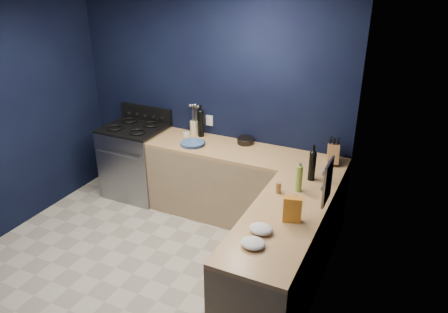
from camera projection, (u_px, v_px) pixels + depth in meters
The scene contains 27 objects.
floor at pixel (133, 275), 4.35m from camera, with size 3.50×3.50×0.02m, color #BAB7A3.
ceiling at pixel (102, 0), 3.26m from camera, with size 3.50×3.50×0.02m, color silver.
wall_back at pixel (210, 103), 5.25m from camera, with size 3.50×0.02×2.60m, color black.
wall_right at pixel (316, 200), 3.12m from camera, with size 0.02×3.50×2.60m, color black.
cab_back at pixel (243, 187), 5.12m from camera, with size 2.30×0.63×0.86m, color #997F5D.
top_back at pixel (244, 153), 4.93m from camera, with size 2.30×0.63×0.04m, color olive.
cab_right at pixel (279, 262), 3.84m from camera, with size 0.63×1.67×0.86m, color #997F5D.
top_right at pixel (282, 219), 3.66m from camera, with size 0.63×1.67×0.04m, color olive.
gas_range at pixel (137, 162), 5.69m from camera, with size 0.76×0.66×0.92m, color gray.
oven_door at pixel (122, 172), 5.43m from camera, with size 0.59×0.02×0.42m, color black.
cooktop at pixel (133, 128), 5.49m from camera, with size 0.76×0.66×0.03m, color black.
backguard at pixel (146, 114), 5.69m from camera, with size 0.76×0.06×0.20m, color black.
spice_panel at pixel (328, 182), 3.63m from camera, with size 0.02×0.28×0.38m, color gray.
wall_outlet at pixel (209, 120), 5.33m from camera, with size 0.09×0.02×0.13m, color white.
plate_stack at pixel (193, 143), 5.08m from camera, with size 0.28×0.28×0.04m, color #3D659A.
ramekin at pixel (186, 134), 5.36m from camera, with size 0.09×0.09×0.03m, color white.
utensil_crock at pixel (195, 127), 5.40m from camera, with size 0.13×0.13×0.16m, color #F5F1BF.
wine_bottle_back at pixel (201, 124), 5.27m from camera, with size 0.08×0.08×0.32m, color black.
lemon_basket at pixel (246, 141), 5.11m from camera, with size 0.20×0.20×0.07m, color black.
knife_block at pixel (333, 154), 4.59m from camera, with size 0.11×0.19×0.21m, color olive.
wine_bottle_right at pixel (312, 166), 4.22m from camera, with size 0.07×0.07×0.29m, color black.
oil_bottle at pixel (299, 179), 4.02m from camera, with size 0.06×0.06×0.26m, color olive.
spice_jar_near at pixel (278, 188), 4.01m from camera, with size 0.05×0.05×0.11m, color olive.
spice_jar_far at pixel (295, 199), 3.84m from camera, with size 0.04×0.04×0.09m, color olive.
crouton_bag at pixel (292, 209), 3.55m from camera, with size 0.15×0.07×0.22m, color #BD4E2B.
towel_front at pixel (261, 229), 3.43m from camera, with size 0.19×0.17×0.07m, color white.
towel_end at pixel (253, 243), 3.27m from camera, with size 0.19×0.17×0.06m, color white.
Camera 1 is at (2.32, -2.73, 2.88)m, focal length 34.51 mm.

